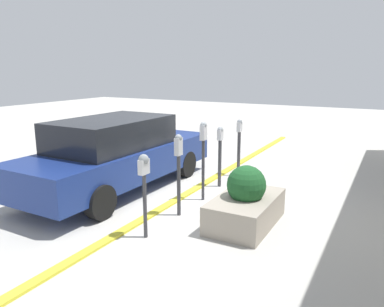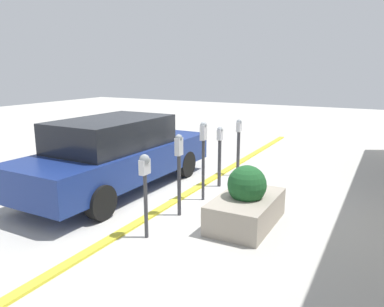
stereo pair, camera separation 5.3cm
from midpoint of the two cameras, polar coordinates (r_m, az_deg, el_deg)
The scene contains 9 objects.
ground_plane at distance 7.61m, azimuth -0.40°, elevation -6.56°, with size 40.00×40.00×0.00m, color beige.
curb_strip at distance 7.64m, azimuth -0.93°, elevation -6.32°, with size 14.86×0.16×0.04m.
parking_meter_nearest at distance 5.58m, azimuth -7.05°, elevation -3.53°, with size 0.19×0.16×1.31m.
parking_meter_second at distance 6.40m, azimuth -1.82°, elevation -1.39°, with size 0.15×0.12×1.45m.
parking_meter_middle at distance 7.15m, azimuth 1.95°, elevation 0.96°, with size 0.14×0.12×1.55m.
parking_meter_fourth at distance 8.06m, azimuth 4.47°, elevation 0.57°, with size 0.14×0.12×1.32m.
parking_meter_farthest at distance 8.95m, azimuth 7.36°, elevation 1.86°, with size 0.15×0.12×1.36m.
planter_box at distance 6.25m, azimuth 8.43°, elevation -7.54°, with size 1.55×0.89×1.00m.
parked_car_front at distance 7.99m, azimuth -11.14°, elevation 0.03°, with size 4.80×1.80×1.54m.
Camera 1 is at (-6.26, -3.51, 2.53)m, focal length 35.00 mm.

